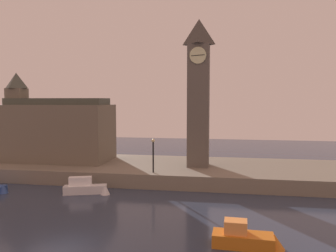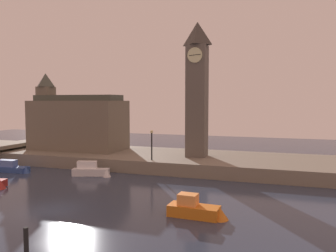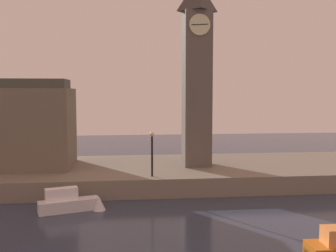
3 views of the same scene
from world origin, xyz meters
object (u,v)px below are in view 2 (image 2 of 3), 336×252
at_px(clock_tower, 197,88).
at_px(boat_tour_blue, 14,168).
at_px(streetlamp, 152,141).
at_px(mooring_post_right, 26,243).
at_px(parliament_hall, 76,122).
at_px(boat_patrol_orange, 198,210).
at_px(boat_ferry_white, 93,171).

xyz_separation_m(clock_tower, boat_tour_blue, (-19.99, -9.07, -9.50)).
height_order(clock_tower, streetlamp, clock_tower).
distance_m(clock_tower, boat_tour_blue, 23.91).
bearing_deg(clock_tower, mooring_post_right, -95.87).
relative_size(mooring_post_right, boat_tour_blue, 0.33).
distance_m(clock_tower, parliament_hall, 18.53).
relative_size(mooring_post_right, boat_patrol_orange, 0.37).
bearing_deg(streetlamp, boat_tour_blue, -163.19).
bearing_deg(mooring_post_right, boat_ferry_white, 111.23).
bearing_deg(boat_ferry_white, mooring_post_right, -68.77).
height_order(boat_ferry_white, boat_tour_blue, boat_ferry_white).
distance_m(clock_tower, boat_patrol_orange, 20.39).
xyz_separation_m(clock_tower, streetlamp, (-4.31, -4.33, -6.25)).
bearing_deg(clock_tower, boat_tour_blue, -155.60).
bearing_deg(boat_patrol_orange, clock_tower, 104.27).
distance_m(parliament_hall, boat_ferry_white, 12.77).
height_order(parliament_hall, boat_tour_blue, parliament_hall).
distance_m(mooring_post_right, boat_tour_blue, 24.65).
relative_size(parliament_hall, mooring_post_right, 7.93).
relative_size(streetlamp, boat_patrol_orange, 0.80).
bearing_deg(mooring_post_right, parliament_hall, 118.83).
relative_size(parliament_hall, streetlamp, 3.72).
distance_m(mooring_post_right, boat_patrol_orange, 11.65).
distance_m(parliament_hall, boat_tour_blue, 11.27).
bearing_deg(boat_tour_blue, parliament_hall, 78.28).
bearing_deg(boat_ferry_white, parliament_hall, 131.80).
relative_size(clock_tower, mooring_post_right, 9.97).
distance_m(streetlamp, mooring_post_right, 22.59).
distance_m(boat_patrol_orange, boat_ferry_white, 17.36).
relative_size(boat_patrol_orange, boat_ferry_white, 0.94).
bearing_deg(boat_tour_blue, streetlamp, 16.81).
bearing_deg(streetlamp, mooring_post_right, -86.00).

